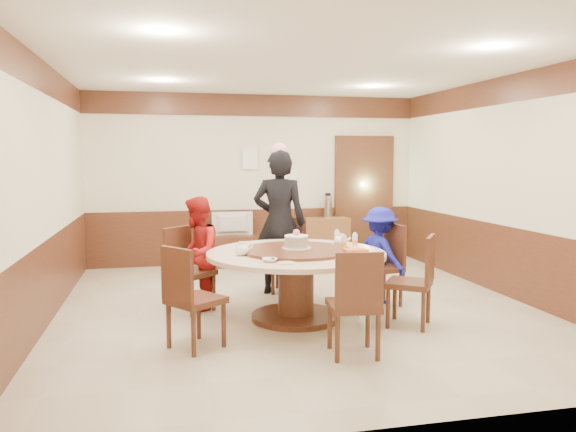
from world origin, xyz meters
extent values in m
plane|color=beige|center=(0.00, 0.00, 0.00)|extent=(6.00, 6.00, 0.00)
plane|color=white|center=(0.00, 0.00, 2.80)|extent=(6.00, 6.00, 0.00)
cube|color=beige|center=(0.00, 3.00, 1.40)|extent=(5.50, 0.04, 2.80)
cube|color=beige|center=(0.00, -3.00, 1.40)|extent=(5.50, 0.04, 2.80)
cube|color=beige|center=(-2.75, 0.00, 1.40)|extent=(0.04, 6.00, 2.80)
cube|color=beige|center=(2.75, 0.00, 1.40)|extent=(0.04, 6.00, 2.80)
cube|color=#4B2617|center=(0.00, 0.00, 0.45)|extent=(5.50, 6.00, 0.90)
cube|color=#4B2617|center=(0.00, 0.00, 2.62)|extent=(5.50, 6.00, 0.35)
cube|color=#4B2617|center=(1.90, 2.95, 1.05)|extent=(1.05, 0.08, 2.18)
cube|color=#8BD79F|center=(1.90, 2.97, 1.05)|extent=(0.88, 0.02, 2.05)
cylinder|color=#4B2617|center=(-0.13, -0.44, 0.03)|extent=(0.97, 0.97, 0.06)
cylinder|color=#4B2617|center=(-0.13, -0.44, 0.35)|extent=(0.39, 0.39, 0.65)
cylinder|color=beige|center=(-0.13, -0.44, 0.72)|extent=(1.94, 1.94, 0.05)
cylinder|color=#4B2617|center=(-0.13, -0.44, 0.77)|extent=(1.19, 1.19, 0.03)
cube|color=#4B2617|center=(1.00, -0.07, 0.45)|extent=(0.51, 0.51, 0.06)
cube|color=#4B2617|center=(1.20, -0.03, 0.72)|extent=(0.12, 0.42, 0.50)
cube|color=#4B2617|center=(1.00, -0.07, 0.21)|extent=(0.36, 0.36, 0.42)
cube|color=#4B2617|center=(0.07, 0.81, 0.45)|extent=(0.56, 0.56, 0.06)
cube|color=#4B2617|center=(0.14, 1.00, 0.72)|extent=(0.41, 0.18, 0.50)
cube|color=#4B2617|center=(0.07, 0.81, 0.21)|extent=(0.36, 0.36, 0.42)
cube|color=#4B2617|center=(-1.23, 0.13, 0.45)|extent=(0.62, 0.62, 0.06)
cube|color=#4B2617|center=(-1.37, 0.29, 0.72)|extent=(0.34, 0.31, 0.50)
cube|color=#4B2617|center=(-1.23, 0.13, 0.21)|extent=(0.36, 0.36, 0.42)
cube|color=#4B2617|center=(-1.25, -1.13, 0.45)|extent=(0.62, 0.62, 0.06)
cube|color=#4B2617|center=(-1.42, -1.26, 0.72)|extent=(0.28, 0.36, 0.50)
cube|color=#4B2617|center=(-1.25, -1.13, 0.21)|extent=(0.36, 0.36, 0.42)
cube|color=#4B2617|center=(0.12, -1.63, 0.45)|extent=(0.49, 0.49, 0.06)
cube|color=#4B2617|center=(0.09, -1.84, 0.72)|extent=(0.42, 0.09, 0.50)
cube|color=#4B2617|center=(0.12, -1.63, 0.21)|extent=(0.36, 0.36, 0.42)
cube|color=#4B2617|center=(0.98, -0.93, 0.45)|extent=(0.61, 0.61, 0.06)
cube|color=#4B2617|center=(1.15, -1.04, 0.72)|extent=(0.27, 0.37, 0.50)
cube|color=#4B2617|center=(0.98, -0.93, 0.21)|extent=(0.36, 0.36, 0.42)
imported|color=black|center=(-0.06, 0.77, 0.93)|extent=(0.79, 0.64, 1.87)
imported|color=#AF1917|center=(-1.15, 0.20, 0.66)|extent=(0.63, 0.74, 1.32)
imported|color=#171994|center=(1.04, 0.05, 0.59)|extent=(0.69, 0.87, 1.17)
cylinder|color=white|center=(-0.11, -0.40, 0.79)|extent=(0.32, 0.32, 0.01)
cylinder|color=tan|center=(-0.11, -0.40, 0.85)|extent=(0.26, 0.26, 0.12)
cylinder|color=white|center=(-0.11, -0.40, 0.92)|extent=(0.26, 0.26, 0.01)
sphere|color=pink|center=(-0.11, -0.40, 0.95)|extent=(0.08, 0.08, 0.08)
ellipsoid|color=white|center=(-0.73, -0.54, 0.81)|extent=(0.17, 0.15, 0.13)
ellipsoid|color=white|center=(0.47, -0.16, 0.81)|extent=(0.17, 0.15, 0.13)
imported|color=white|center=(-0.66, -0.11, 0.77)|extent=(0.15, 0.15, 0.04)
imported|color=white|center=(0.25, -0.99, 0.77)|extent=(0.15, 0.15, 0.05)
imported|color=white|center=(-0.52, -0.96, 0.77)|extent=(0.15, 0.15, 0.04)
imported|color=white|center=(0.50, -0.57, 0.77)|extent=(0.13, 0.13, 0.04)
cylinder|color=white|center=(-0.38, -1.09, 0.76)|extent=(0.18, 0.18, 0.01)
cylinder|color=white|center=(0.32, 0.06, 0.76)|extent=(0.18, 0.18, 0.01)
cube|color=white|center=(0.44, -0.77, 0.76)|extent=(0.30, 0.20, 0.02)
cube|color=#E9471A|center=(0.44, -0.77, 0.79)|extent=(0.24, 0.15, 0.04)
cylinder|color=white|center=(0.41, -0.47, 0.83)|extent=(0.06, 0.06, 0.16)
cylinder|color=white|center=(0.58, -0.35, 0.83)|extent=(0.06, 0.06, 0.16)
cylinder|color=white|center=(0.46, -0.04, 0.83)|extent=(0.06, 0.06, 0.16)
cube|color=#4B2617|center=(-0.42, 2.75, 0.25)|extent=(0.85, 0.45, 0.50)
imported|color=gray|center=(-0.42, 2.75, 0.69)|extent=(0.67, 0.10, 0.38)
cube|color=brown|center=(1.14, 2.78, 0.38)|extent=(0.80, 0.40, 0.75)
cylinder|color=silver|center=(1.20, 2.78, 0.94)|extent=(0.15, 0.15, 0.38)
cube|color=white|center=(-0.10, 2.96, 1.75)|extent=(0.25, 0.00, 0.35)
cube|color=white|center=(0.55, 2.96, 1.45)|extent=(0.30, 0.00, 0.22)
camera|label=1|loc=(-1.53, -6.29, 1.77)|focal=35.00mm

